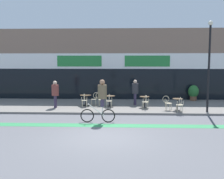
{
  "coord_description": "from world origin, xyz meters",
  "views": [
    {
      "loc": [
        0.77,
        -10.51,
        3.14
      ],
      "look_at": [
        0.1,
        5.51,
        1.38
      ],
      "focal_mm": 42.0,
      "sensor_mm": 36.0,
      "label": 1
    }
  ],
  "objects_px": {
    "bistro_table_0": "(86,98)",
    "bistro_table_1": "(109,99)",
    "cafe_chair_1_side": "(100,98)",
    "bistro_table_3": "(178,102)",
    "cafe_chair_3_near": "(180,104)",
    "lamp_post": "(209,60)",
    "pedestrian_near_end": "(55,92)",
    "cafe_chair_0_near": "(84,99)",
    "cafe_chair_2_near": "(145,101)",
    "cafe_chair_0_side": "(95,98)",
    "pedestrian_far_end": "(135,90)",
    "planter_pot": "(193,92)",
    "cyclist_0": "(101,97)",
    "cafe_chair_3_side": "(167,102)",
    "cafe_chair_1_near": "(109,100)",
    "bistro_table_2": "(145,100)"
  },
  "relations": [
    {
      "from": "cafe_chair_0_side",
      "to": "cyclist_0",
      "type": "distance_m",
      "value": 4.48
    },
    {
      "from": "bistro_table_0",
      "to": "bistro_table_2",
      "type": "xyz_separation_m",
      "value": [
        3.93,
        -0.52,
        -0.02
      ]
    },
    {
      "from": "bistro_table_1",
      "to": "pedestrian_far_end",
      "type": "height_order",
      "value": "pedestrian_far_end"
    },
    {
      "from": "cyclist_0",
      "to": "pedestrian_far_end",
      "type": "distance_m",
      "value": 5.17
    },
    {
      "from": "cafe_chair_0_near",
      "to": "cafe_chair_2_near",
      "type": "relative_size",
      "value": 1.0
    },
    {
      "from": "bistro_table_0",
      "to": "cafe_chair_3_side",
      "type": "relative_size",
      "value": 0.84
    },
    {
      "from": "cafe_chair_3_side",
      "to": "cafe_chair_1_side",
      "type": "bearing_deg",
      "value": 156.0
    },
    {
      "from": "cafe_chair_3_side",
      "to": "pedestrian_far_end",
      "type": "height_order",
      "value": "pedestrian_far_end"
    },
    {
      "from": "cafe_chair_1_near",
      "to": "cafe_chair_0_near",
      "type": "bearing_deg",
      "value": 77.61
    },
    {
      "from": "bistro_table_1",
      "to": "cafe_chair_1_side",
      "type": "bearing_deg",
      "value": -179.91
    },
    {
      "from": "cafe_chair_0_side",
      "to": "planter_pot",
      "type": "height_order",
      "value": "planter_pot"
    },
    {
      "from": "cafe_chair_1_near",
      "to": "cafe_chair_3_near",
      "type": "xyz_separation_m",
      "value": [
        4.23,
        -1.34,
        0.0
      ]
    },
    {
      "from": "cafe_chair_0_side",
      "to": "cafe_chair_1_near",
      "type": "height_order",
      "value": "same"
    },
    {
      "from": "cafe_chair_3_side",
      "to": "pedestrian_far_end",
      "type": "distance_m",
      "value": 2.77
    },
    {
      "from": "bistro_table_3",
      "to": "pedestrian_far_end",
      "type": "relative_size",
      "value": 0.42
    },
    {
      "from": "bistro_table_1",
      "to": "cafe_chair_1_near",
      "type": "height_order",
      "value": "cafe_chair_1_near"
    },
    {
      "from": "cafe_chair_1_near",
      "to": "cafe_chair_1_side",
      "type": "distance_m",
      "value": 0.89
    },
    {
      "from": "bistro_table_3",
      "to": "cafe_chair_2_near",
      "type": "distance_m",
      "value": 1.95
    },
    {
      "from": "bistro_table_1",
      "to": "cyclist_0",
      "type": "xyz_separation_m",
      "value": [
        -0.21,
        -4.17,
        0.67
      ]
    },
    {
      "from": "bistro_table_1",
      "to": "cafe_chair_1_near",
      "type": "distance_m",
      "value": 0.63
    },
    {
      "from": "bistro_table_3",
      "to": "planter_pot",
      "type": "distance_m",
      "value": 4.61
    },
    {
      "from": "pedestrian_near_end",
      "to": "pedestrian_far_end",
      "type": "distance_m",
      "value": 5.36
    },
    {
      "from": "lamp_post",
      "to": "cyclist_0",
      "type": "relative_size",
      "value": 2.41
    },
    {
      "from": "cafe_chair_0_near",
      "to": "cafe_chair_0_side",
      "type": "height_order",
      "value": "same"
    },
    {
      "from": "cafe_chair_1_near",
      "to": "cafe_chair_2_near",
      "type": "xyz_separation_m",
      "value": [
        2.31,
        -0.32,
        0.0
      ]
    },
    {
      "from": "bistro_table_0",
      "to": "bistro_table_1",
      "type": "distance_m",
      "value": 1.64
    },
    {
      "from": "cafe_chair_1_side",
      "to": "pedestrian_near_end",
      "type": "xyz_separation_m",
      "value": [
        -2.84,
        -0.7,
        0.52
      ]
    },
    {
      "from": "bistro_table_0",
      "to": "cafe_chair_1_near",
      "type": "xyz_separation_m",
      "value": [
        1.64,
        -0.82,
        -0.0
      ]
    },
    {
      "from": "cafe_chair_0_side",
      "to": "cafe_chair_1_side",
      "type": "bearing_deg",
      "value": 147.59
    },
    {
      "from": "bistro_table_2",
      "to": "bistro_table_3",
      "type": "relative_size",
      "value": 0.97
    },
    {
      "from": "cafe_chair_3_side",
      "to": "pedestrian_far_end",
      "type": "bearing_deg",
      "value": 127.18
    },
    {
      "from": "cafe_chair_3_side",
      "to": "pedestrian_near_end",
      "type": "xyz_separation_m",
      "value": [
        -7.07,
        0.65,
        0.52
      ]
    },
    {
      "from": "bistro_table_3",
      "to": "cafe_chair_1_side",
      "type": "height_order",
      "value": "cafe_chair_1_side"
    },
    {
      "from": "lamp_post",
      "to": "pedestrian_near_end",
      "type": "relative_size",
      "value": 3.05
    },
    {
      "from": "cafe_chair_3_near",
      "to": "planter_pot",
      "type": "xyz_separation_m",
      "value": [
        2.04,
        4.76,
        0.12
      ]
    },
    {
      "from": "cafe_chair_0_near",
      "to": "lamp_post",
      "type": "height_order",
      "value": "lamp_post"
    },
    {
      "from": "cafe_chair_1_side",
      "to": "cafe_chair_2_near",
      "type": "bearing_deg",
      "value": -18.64
    },
    {
      "from": "bistro_table_0",
      "to": "planter_pot",
      "type": "relative_size",
      "value": 0.64
    },
    {
      "from": "cafe_chair_0_near",
      "to": "cafe_chair_3_near",
      "type": "height_order",
      "value": "same"
    },
    {
      "from": "cafe_chair_3_side",
      "to": "pedestrian_far_end",
      "type": "relative_size",
      "value": 0.52
    },
    {
      "from": "bistro_table_1",
      "to": "cafe_chair_1_near",
      "type": "bearing_deg",
      "value": -89.32
    },
    {
      "from": "cafe_chair_3_near",
      "to": "lamp_post",
      "type": "height_order",
      "value": "lamp_post"
    },
    {
      "from": "bistro_table_3",
      "to": "cafe_chair_3_near",
      "type": "bearing_deg",
      "value": -89.37
    },
    {
      "from": "cafe_chair_0_side",
      "to": "cafe_chair_0_near",
      "type": "bearing_deg",
      "value": 40.93
    },
    {
      "from": "planter_pot",
      "to": "pedestrian_far_end",
      "type": "bearing_deg",
      "value": -154.51
    },
    {
      "from": "bistro_table_2",
      "to": "cafe_chair_0_side",
      "type": "height_order",
      "value": "cafe_chair_0_side"
    },
    {
      "from": "pedestrian_near_end",
      "to": "bistro_table_0",
      "type": "bearing_deg",
      "value": -154.84
    },
    {
      "from": "cyclist_0",
      "to": "cafe_chair_2_near",
      "type": "bearing_deg",
      "value": -129.59
    },
    {
      "from": "bistro_table_1",
      "to": "pedestrian_near_end",
      "type": "xyz_separation_m",
      "value": [
        -3.47,
        -0.7,
        0.53
      ]
    },
    {
      "from": "bistro_table_2",
      "to": "cafe_chair_1_side",
      "type": "relative_size",
      "value": 0.79
    }
  ]
}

